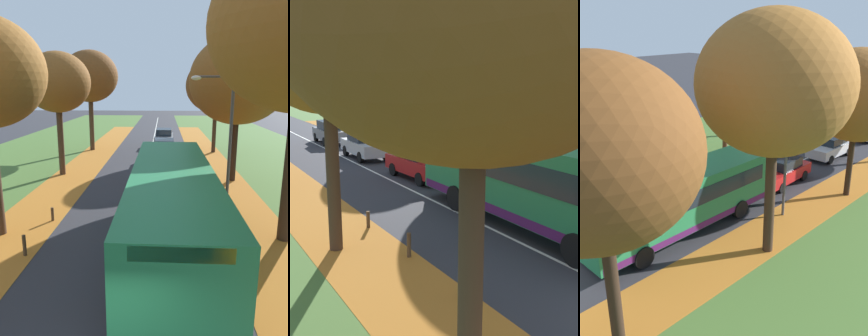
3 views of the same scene
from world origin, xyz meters
The scene contains 15 objects.
leaf_litter_left centered at (-4.60, 14.00, 0.01)m, with size 2.80×60.00×0.00m, color #B26B23.
grass_verge_right centered at (9.20, 20.00, 0.00)m, with size 12.00×90.00×0.01m, color #476B2D.
leaf_litter_right centered at (4.60, 14.00, 0.01)m, with size 2.80×60.00×0.00m, color #B26B23.
road_centre_line centered at (0.00, 20.00, 0.00)m, with size 0.12×80.00×0.01m, color silver.
tree_left_near centered at (-5.12, 8.12, 5.90)m, with size 4.24×4.24×7.84m.
tree_right_mid centered at (5.22, 16.19, 5.87)m, with size 5.57×5.57×8.39m.
tree_right_far centered at (5.40, 25.25, 5.66)m, with size 5.10×5.10×7.96m.
bollard_third centered at (-3.54, 3.54, 0.30)m, with size 0.12×0.12×0.61m, color #4C3823.
bollard_fourth centered at (-3.51, 6.51, 0.37)m, with size 0.12×0.12×0.73m, color #4C3823.
bollard_fifth centered at (-3.56, 9.47, 0.29)m, with size 0.12×0.12×0.58m, color #4C3823.
streetlamp_right centered at (3.67, 11.49, 3.74)m, with size 1.89×0.28×6.00m.
bus centered at (1.33, 6.85, 1.70)m, with size 2.68×10.40×2.98m.
car_red_lead centered at (1.41, 15.11, 0.81)m, with size 1.94×4.28×1.62m.
car_silver_following centered at (1.10, 21.62, 0.81)m, with size 1.82×4.22×1.62m.
car_grey_third_in_line centered at (1.11, 28.41, 0.81)m, with size 1.91×4.26×1.62m.
Camera 2 is at (-9.10, -4.76, 5.26)m, focal length 50.00 mm.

